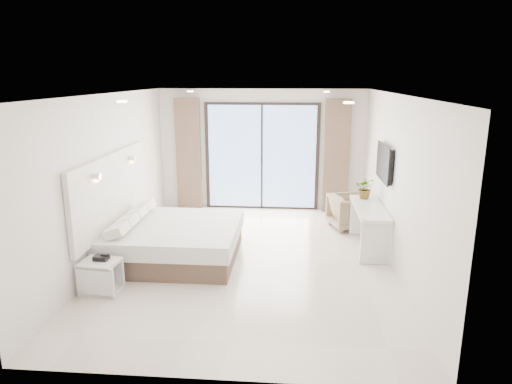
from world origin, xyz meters
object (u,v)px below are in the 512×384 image
at_px(bed, 174,241).
at_px(console_desk, 369,218).
at_px(nightstand, 101,276).
at_px(armchair, 350,210).

height_order(bed, console_desk, console_desk).
relative_size(nightstand, console_desk, 0.35).
relative_size(console_desk, armchair, 2.11).
bearing_deg(bed, nightstand, -118.69).
bearing_deg(console_desk, nightstand, -153.32).
distance_m(nightstand, armchair, 4.93).
bearing_deg(nightstand, console_desk, 32.46).
distance_m(console_desk, armchair, 1.13).
bearing_deg(nightstand, bed, 67.09).
xyz_separation_m(bed, console_desk, (3.30, 0.71, 0.25)).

